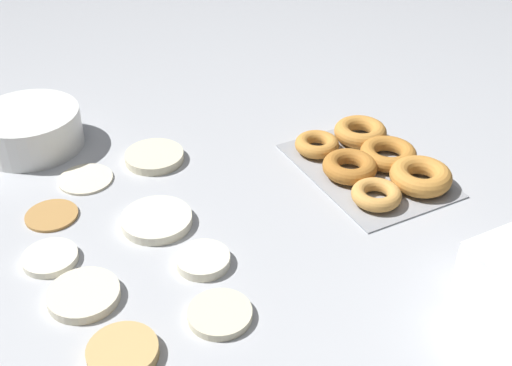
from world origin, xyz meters
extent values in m
plane|color=#B2B5BA|center=(0.00, 0.00, 0.00)|extent=(3.00, 3.00, 0.00)
cylinder|color=silver|center=(0.01, 0.24, 0.01)|extent=(0.08, 0.08, 0.01)
cylinder|color=beige|center=(0.19, 0.01, 0.01)|extent=(0.11, 0.11, 0.02)
cylinder|color=tan|center=(-0.22, 0.20, 0.01)|extent=(0.09, 0.09, 0.02)
cylinder|color=#B27F42|center=(0.11, 0.22, 0.00)|extent=(0.08, 0.08, 0.01)
cylinder|color=silver|center=(-0.11, 0.04, 0.01)|extent=(0.08, 0.08, 0.02)
cylinder|color=silver|center=(0.02, 0.07, 0.01)|extent=(0.11, 0.11, 0.02)
cylinder|color=beige|center=(-0.09, 0.22, 0.01)|extent=(0.10, 0.10, 0.01)
cylinder|color=beige|center=(-0.21, 0.07, 0.01)|extent=(0.09, 0.09, 0.01)
cylinder|color=beige|center=(0.19, 0.14, 0.00)|extent=(0.09, 0.09, 0.01)
cube|color=#93969B|center=(-0.01, -0.32, 0.00)|extent=(0.30, 0.21, 0.01)
torus|color=#C68438|center=(-0.10, -0.37, 0.02)|extent=(0.11, 0.11, 0.03)
torus|color=#B7752D|center=(-0.01, -0.36, 0.02)|extent=(0.10, 0.10, 0.03)
torus|color=#C68438|center=(0.08, -0.37, 0.02)|extent=(0.10, 0.10, 0.03)
torus|color=#D19347|center=(-0.10, -0.27, 0.02)|extent=(0.08, 0.08, 0.02)
torus|color=#AD6B28|center=(-0.01, -0.28, 0.02)|extent=(0.10, 0.10, 0.03)
torus|color=#C68438|center=(0.08, -0.27, 0.02)|extent=(0.08, 0.08, 0.03)
cylinder|color=white|center=(0.35, 0.20, 0.04)|extent=(0.19, 0.19, 0.07)
camera|label=1|loc=(-0.77, 0.30, 0.64)|focal=45.00mm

